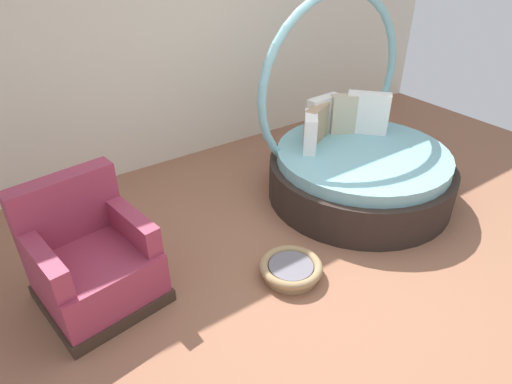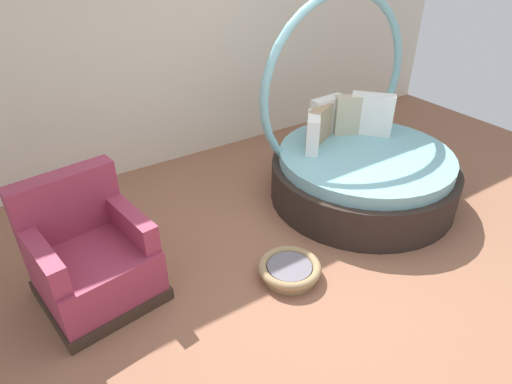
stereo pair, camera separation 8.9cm
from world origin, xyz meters
name	(u,v)px [view 1 (the left image)]	position (x,y,z in m)	size (l,w,h in m)	color
ground_plane	(325,271)	(0.00, 0.00, -0.01)	(8.00, 8.00, 0.02)	#936047
back_wall	(169,17)	(0.00, 2.59, 1.60)	(8.00, 0.12, 3.20)	silver
round_daybed	(355,161)	(1.06, 0.75, 0.38)	(1.85, 1.85, 1.97)	#2D231E
red_armchair	(92,262)	(-1.61, 0.80, 0.33)	(0.90, 0.90, 0.94)	#38281E
pet_basket	(291,269)	(-0.28, 0.12, 0.07)	(0.51, 0.51, 0.13)	#9E7F56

